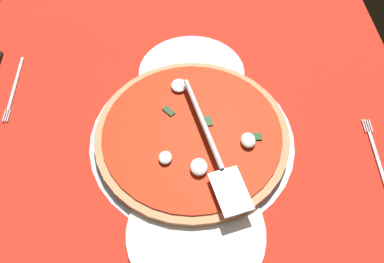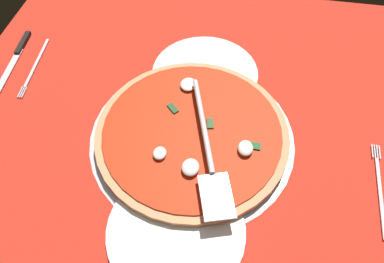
{
  "view_description": "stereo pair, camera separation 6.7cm",
  "coord_description": "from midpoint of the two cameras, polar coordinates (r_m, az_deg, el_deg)",
  "views": [
    {
      "loc": [
        39.85,
        2.57,
        56.34
      ],
      "look_at": [
        1.28,
        2.68,
        1.97
      ],
      "focal_mm": 32.61,
      "sensor_mm": 36.0,
      "label": 1
    },
    {
      "loc": [
        39.3,
        9.2,
        56.34
      ],
      "look_at": [
        1.28,
        2.68,
        1.97
      ],
      "focal_mm": 32.61,
      "sensor_mm": 36.0,
      "label": 2
    }
  ],
  "objects": [
    {
      "name": "place_setting_near",
      "position": [
        0.89,
        -23.62,
        10.28
      ],
      "size": [
        20.05,
        13.48,
        1.4
      ],
      "rotation": [
        0.0,
        0.0,
        0.09
      ],
      "color": "white",
      "rests_on": "ground_plane"
    },
    {
      "name": "pizza_pan",
      "position": [
        0.68,
        2.8,
        -0.92
      ],
      "size": [
        39.54,
        39.54,
        0.97
      ],
      "primitive_type": "cylinder",
      "color": "silver",
      "rests_on": "ground_plane"
    },
    {
      "name": "pizza_server",
      "position": [
        0.62,
        5.63,
        -2.9
      ],
      "size": [
        29.17,
        11.72,
        1.0
      ],
      "rotation": [
        0.0,
        0.0,
        0.3
      ],
      "color": "silver",
      "rests_on": "pizza"
    },
    {
      "name": "dinner_plate_right",
      "position": [
        0.59,
        0.71,
        -16.05
      ],
      "size": [
        22.76,
        22.76,
        1.0
      ],
      "primitive_type": "cylinder",
      "color": "white",
      "rests_on": "ground_plane"
    },
    {
      "name": "pizza",
      "position": [
        0.67,
        2.88,
        -0.33
      ],
      "size": [
        37.05,
        37.05,
        2.93
      ],
      "color": "tan",
      "rests_on": "pizza_pan"
    },
    {
      "name": "dinner_plate_left",
      "position": [
        0.79,
        4.57,
        9.4
      ],
      "size": [
        23.51,
        23.51,
        1.0
      ],
      "primitive_type": "cylinder",
      "color": "white",
      "rests_on": "ground_plane"
    },
    {
      "name": "ground_plane",
      "position": [
        0.69,
        0.74,
        -0.17
      ],
      "size": [
        97.4,
        97.4,
        0.8
      ],
      "primitive_type": "cube",
      "color": "red"
    }
  ]
}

